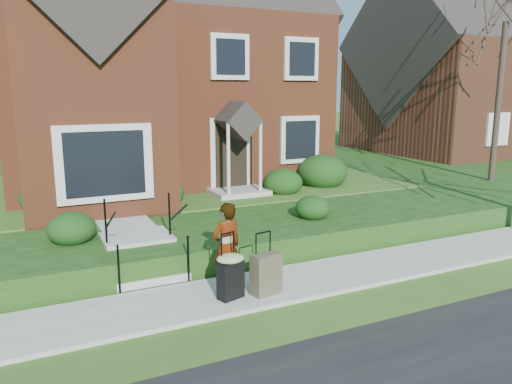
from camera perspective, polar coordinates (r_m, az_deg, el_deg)
ground at (r=9.81m, az=4.45°, el=-10.43°), size 120.00×120.00×0.00m
sidewalk at (r=9.79m, az=4.45°, el=-10.21°), size 60.00×1.60×0.08m
terrace at (r=20.89m, az=-1.06°, el=2.36°), size 44.00×20.00×0.60m
walkway at (r=13.36m, az=-15.99°, el=-2.00°), size 1.20×6.00×0.06m
main_house at (r=18.06m, az=-12.05°, el=16.45°), size 10.40×10.20×9.40m
neighbour_house at (r=27.96m, az=22.50°, el=14.04°), size 9.40×8.00×9.20m
front_steps at (r=10.41m, az=-12.88°, el=-6.58°), size 1.40×2.02×1.50m
foundation_shrubs at (r=14.07m, az=-4.37°, el=1.01°), size 9.74×4.62×1.14m
woman at (r=9.06m, az=-3.37°, el=-6.26°), size 0.66×0.50×1.63m
suitcase_black at (r=8.81m, az=-2.93°, el=-9.27°), size 0.59×0.53×1.18m
suitcase_olive at (r=9.01m, az=1.15°, el=-9.30°), size 0.57×0.38×1.13m
tree_gap at (r=18.93m, az=26.83°, el=18.48°), size 5.72×5.72×8.17m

